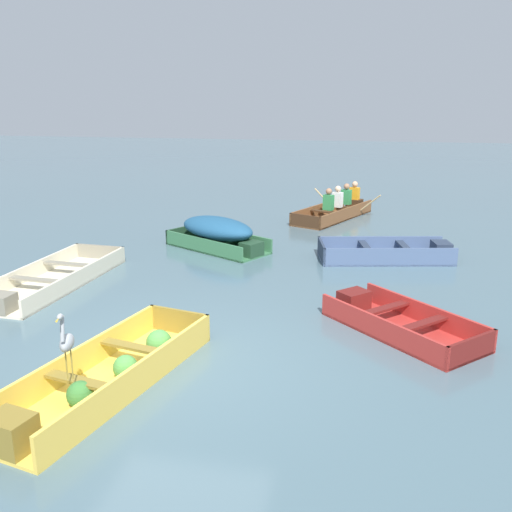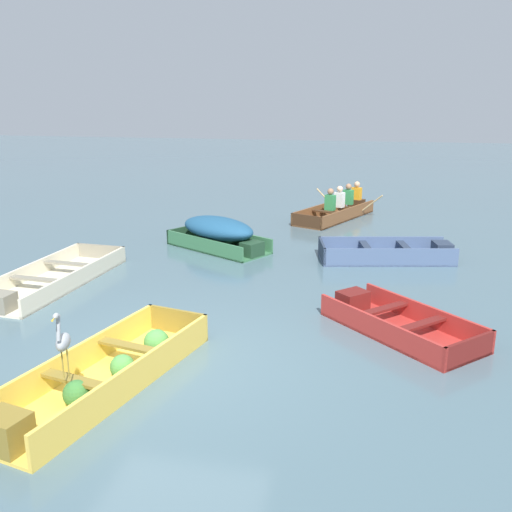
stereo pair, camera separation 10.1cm
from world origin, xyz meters
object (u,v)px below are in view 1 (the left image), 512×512
object	(u,v)px
dinghy_yellow_foreground	(107,376)
heron_on_dinghy	(66,341)
skiff_cream_near_moored	(49,281)
rowboat_wooden_brown_with_crew	(337,209)
skiff_slate_blue_far_moored	(391,253)
skiff_red_mid_moored	(396,322)
skiff_green_outer_moored	(218,232)

from	to	relation	value
dinghy_yellow_foreground	heron_on_dinghy	world-z (taller)	heron_on_dinghy
skiff_cream_near_moored	rowboat_wooden_brown_with_crew	distance (m)	8.97
rowboat_wooden_brown_with_crew	heron_on_dinghy	xyz separation A→B (m)	(-2.17, -11.51, 0.63)
skiff_cream_near_moored	heron_on_dinghy	xyz separation A→B (m)	(2.66, -3.95, 0.77)
heron_on_dinghy	skiff_slate_blue_far_moored	bearing A→B (deg)	62.91
dinghy_yellow_foreground	rowboat_wooden_brown_with_crew	size ratio (longest dim) A/B	1.06
rowboat_wooden_brown_with_crew	dinghy_yellow_foreground	bearing A→B (deg)	-100.61
skiff_slate_blue_far_moored	heron_on_dinghy	xyz separation A→B (m)	(-3.66, -7.15, 0.74)
skiff_cream_near_moored	dinghy_yellow_foreground	bearing A→B (deg)	-50.25
heron_on_dinghy	dinghy_yellow_foreground	bearing A→B (deg)	77.82
skiff_slate_blue_far_moored	heron_on_dinghy	bearing A→B (deg)	-117.09
dinghy_yellow_foreground	skiff_slate_blue_far_moored	bearing A→B (deg)	61.69
rowboat_wooden_brown_with_crew	heron_on_dinghy	size ratio (longest dim) A/B	3.96
skiff_cream_near_moored	heron_on_dinghy	distance (m)	4.82
skiff_cream_near_moored	rowboat_wooden_brown_with_crew	bearing A→B (deg)	57.40
skiff_red_mid_moored	skiff_cream_near_moored	bearing A→B (deg)	173.09
skiff_green_outer_moored	rowboat_wooden_brown_with_crew	size ratio (longest dim) A/B	0.80
skiff_slate_blue_far_moored	skiff_green_outer_moored	size ratio (longest dim) A/B	1.12
skiff_slate_blue_far_moored	skiff_red_mid_moored	bearing A→B (deg)	-90.12
dinghy_yellow_foreground	skiff_green_outer_moored	bearing A→B (deg)	93.54
skiff_green_outer_moored	heron_on_dinghy	distance (m)	7.25
skiff_red_mid_moored	heron_on_dinghy	xyz separation A→B (m)	(-3.65, -3.19, 0.75)
skiff_red_mid_moored	heron_on_dinghy	world-z (taller)	heron_on_dinghy
dinghy_yellow_foreground	skiff_red_mid_moored	world-z (taller)	dinghy_yellow_foreground
skiff_cream_near_moored	skiff_green_outer_moored	xyz separation A→B (m)	(2.38, 3.28, 0.31)
skiff_cream_near_moored	skiff_red_mid_moored	distance (m)	6.36
dinghy_yellow_foreground	skiff_green_outer_moored	size ratio (longest dim) A/B	1.32
skiff_red_mid_moored	rowboat_wooden_brown_with_crew	size ratio (longest dim) A/B	0.75
dinghy_yellow_foreground	skiff_green_outer_moored	xyz separation A→B (m)	(-0.41, 6.63, 0.26)
skiff_cream_near_moored	skiff_green_outer_moored	distance (m)	4.06
skiff_cream_near_moored	heron_on_dinghy	world-z (taller)	heron_on_dinghy
skiff_cream_near_moored	heron_on_dinghy	size ratio (longest dim) A/B	4.19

